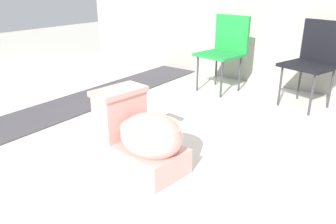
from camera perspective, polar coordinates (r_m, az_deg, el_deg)
name	(u,v)px	position (r m, az deg, el deg)	size (l,w,h in m)	color
ground_plane	(137,169)	(2.24, -5.47, -9.90)	(14.00, 14.00, 0.00)	beige
gravel_strip	(70,106)	(3.46, -16.62, 1.06)	(0.56, 8.00, 0.01)	#423F44
toilet	(141,137)	(2.17, -4.68, -4.31)	(0.67, 0.45, 0.52)	#E09E93
folding_chair_left	(226,45)	(3.81, 10.00, 11.37)	(0.51, 0.51, 0.83)	#1E8C38
folding_chair_middle	(316,55)	(3.54, 24.35, 9.03)	(0.55, 0.55, 0.83)	black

